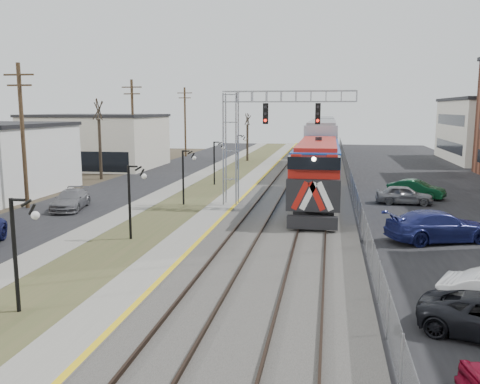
# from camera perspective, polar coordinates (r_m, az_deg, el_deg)

# --- Properties ---
(street_west) EXTENTS (7.00, 120.00, 0.04)m
(street_west) POSITION_cam_1_polar(r_m,az_deg,el_deg) (46.08, -12.87, 0.47)
(street_west) COLOR black
(street_west) RESTS_ON ground
(sidewalk) EXTENTS (2.00, 120.00, 0.08)m
(sidewalk) POSITION_cam_1_polar(r_m,az_deg,el_deg) (44.53, -7.53, 0.35)
(sidewalk) COLOR gray
(sidewalk) RESTS_ON ground
(grass_median) EXTENTS (4.00, 120.00, 0.06)m
(grass_median) POSITION_cam_1_polar(r_m,az_deg,el_deg) (43.73, -3.77, 0.23)
(grass_median) COLOR #414A27
(grass_median) RESTS_ON ground
(platform) EXTENTS (2.00, 120.00, 0.24)m
(platform) POSITION_cam_1_polar(r_m,az_deg,el_deg) (43.10, 0.10, 0.24)
(platform) COLOR gray
(platform) RESTS_ON ground
(ballast_bed) EXTENTS (8.00, 120.00, 0.20)m
(ballast_bed) POSITION_cam_1_polar(r_m,az_deg,el_deg) (42.54, 6.75, 0.02)
(ballast_bed) COLOR #595651
(ballast_bed) RESTS_ON ground
(parking_lot) EXTENTS (16.00, 120.00, 0.04)m
(parking_lot) POSITION_cam_1_polar(r_m,az_deg,el_deg) (43.57, 22.70, -0.52)
(parking_lot) COLOR black
(parking_lot) RESTS_ON ground
(platform_edge) EXTENTS (0.24, 120.00, 0.01)m
(platform_edge) POSITION_cam_1_polar(r_m,az_deg,el_deg) (42.94, 1.26, 0.37)
(platform_edge) COLOR gold
(platform_edge) RESTS_ON platform
(track_near) EXTENTS (1.58, 120.00, 0.15)m
(track_near) POSITION_cam_1_polar(r_m,az_deg,el_deg) (42.67, 4.07, 0.33)
(track_near) COLOR #2D2119
(track_near) RESTS_ON ballast_bed
(track_far) EXTENTS (1.58, 120.00, 0.15)m
(track_far) POSITION_cam_1_polar(r_m,az_deg,el_deg) (42.46, 8.77, 0.20)
(track_far) COLOR #2D2119
(track_far) RESTS_ON ballast_bed
(train) EXTENTS (3.00, 63.05, 5.33)m
(train) POSITION_cam_1_polar(r_m,az_deg,el_deg) (60.77, 9.26, 5.38)
(train) COLOR #1547B1
(train) RESTS_ON ground
(signal_gantry) EXTENTS (9.00, 1.07, 8.15)m
(signal_gantry) POSITION_cam_1_polar(r_m,az_deg,el_deg) (35.32, 1.70, 7.15)
(signal_gantry) COLOR gray
(signal_gantry) RESTS_ON ground
(lampposts) EXTENTS (0.14, 62.14, 4.00)m
(lampposts) POSITION_cam_1_polar(r_m,az_deg,el_deg) (27.69, -12.07, -1.12)
(lampposts) COLOR black
(lampposts) RESTS_ON ground
(utility_poles) EXTENTS (0.28, 80.28, 10.00)m
(utility_poles) POSITION_cam_1_polar(r_m,az_deg,el_deg) (38.17, -23.19, 5.69)
(utility_poles) COLOR #4C3823
(utility_poles) RESTS_ON ground
(fence) EXTENTS (0.04, 120.00, 1.60)m
(fence) POSITION_cam_1_polar(r_m,az_deg,el_deg) (42.41, 12.44, 0.80)
(fence) COLOR gray
(fence) RESTS_ON ground
(bare_trees) EXTENTS (12.30, 42.30, 5.95)m
(bare_trees) POSITION_cam_1_polar(r_m,az_deg,el_deg) (49.80, -12.47, 4.23)
(bare_trees) COLOR #382D23
(bare_trees) RESTS_ON ground
(car_lot_d) EXTENTS (6.05, 4.08, 1.63)m
(car_lot_d) POSITION_cam_1_polar(r_m,az_deg,el_deg) (28.59, 21.41, -3.66)
(car_lot_d) COLOR navy
(car_lot_d) RESTS_ON ground
(car_lot_e) EXTENTS (4.12, 1.81, 1.38)m
(car_lot_e) POSITION_cam_1_polar(r_m,az_deg,el_deg) (38.91, 17.96, -0.35)
(car_lot_e) COLOR slate
(car_lot_e) RESTS_ON ground
(car_lot_f) EXTENTS (4.53, 3.10, 1.41)m
(car_lot_f) POSITION_cam_1_polar(r_m,az_deg,el_deg) (41.85, 19.16, 0.26)
(car_lot_f) COLOR #0D4222
(car_lot_f) RESTS_ON ground
(car_street_b) EXTENTS (2.84, 4.93, 1.34)m
(car_street_b) POSITION_cam_1_polar(r_m,az_deg,el_deg) (37.02, -18.47, -0.88)
(car_street_b) COLOR slate
(car_street_b) RESTS_ON ground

